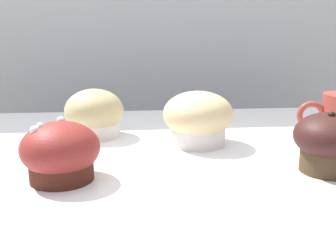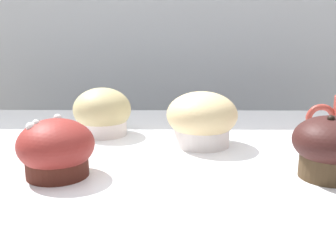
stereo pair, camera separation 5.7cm
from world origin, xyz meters
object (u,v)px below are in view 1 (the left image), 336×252
Objects in this scene: muffin_back_left at (61,153)px; muffin_front_left at (331,142)px; muffin_back_right at (198,119)px; muffin_front_center at (94,115)px.

muffin_front_left reaches higher than muffin_back_left.
muffin_back_right is at bearing 35.34° from muffin_back_left.
muffin_front_center is 0.38m from muffin_front_left.
muffin_front_left is (0.35, -0.00, 0.01)m from muffin_back_left.
muffin_back_left is at bearing 179.49° from muffin_front_left.
muffin_back_right is 0.21m from muffin_front_left.
muffin_front_center reaches higher than muffin_back_left.
muffin_back_left is at bearing -144.66° from muffin_back_right.
muffin_front_left is (0.15, -0.14, -0.00)m from muffin_back_right.
muffin_back_right is (0.17, -0.07, 0.00)m from muffin_front_center.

